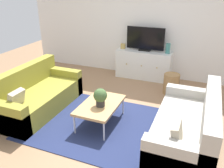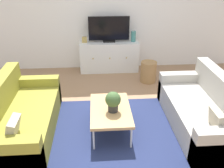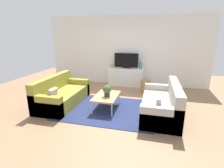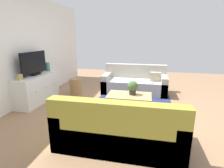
{
  "view_description": "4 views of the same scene",
  "coord_description": "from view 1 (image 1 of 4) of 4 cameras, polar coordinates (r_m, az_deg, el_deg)",
  "views": [
    {
      "loc": [
        1.48,
        -3.35,
        2.33
      ],
      "look_at": [
        0.0,
        0.3,
        0.6
      ],
      "focal_mm": 38.27,
      "sensor_mm": 36.0,
      "label": 1
    },
    {
      "loc": [
        -0.25,
        -3.23,
        2.37
      ],
      "look_at": [
        0.0,
        0.3,
        0.6
      ],
      "focal_mm": 39.23,
      "sensor_mm": 36.0,
      "label": 2
    },
    {
      "loc": [
        1.15,
        -4.23,
        1.94
      ],
      "look_at": [
        0.0,
        0.3,
        0.6
      ],
      "focal_mm": 27.09,
      "sensor_mm": 36.0,
      "label": 3
    },
    {
      "loc": [
        -3.74,
        -0.48,
        1.61
      ],
      "look_at": [
        0.0,
        0.3,
        0.6
      ],
      "focal_mm": 28.04,
      "sensor_mm": 36.0,
      "label": 4
    }
  ],
  "objects": [
    {
      "name": "tv_console",
      "position": [
        6.12,
        7.59,
        4.67
      ],
      "size": [
        1.37,
        0.47,
        0.71
      ],
      "color": "white",
      "rests_on": "ground_plane"
    },
    {
      "name": "flat_screen_tv",
      "position": [
        5.96,
        7.97,
        10.57
      ],
      "size": [
        0.93,
        0.16,
        0.58
      ],
      "color": "black",
      "rests_on": "tv_console"
    },
    {
      "name": "ground_plane",
      "position": [
        4.34,
        -1.51,
        -8.75
      ],
      "size": [
        10.0,
        10.0,
        0.0
      ],
      "primitive_type": "plane",
      "color": "#997251"
    },
    {
      "name": "mantel_clock",
      "position": [
        6.16,
        2.66,
        9.03
      ],
      "size": [
        0.11,
        0.07,
        0.13
      ],
      "primitive_type": "cube",
      "color": "tan",
      "rests_on": "tv_console"
    },
    {
      "name": "coffee_table",
      "position": [
        4.1,
        -2.82,
        -5.11
      ],
      "size": [
        0.6,
        0.97,
        0.39
      ],
      "color": "tan",
      "rests_on": "ground_plane"
    },
    {
      "name": "glass_vase",
      "position": [
        5.88,
        13.21,
        8.28
      ],
      "size": [
        0.11,
        0.11,
        0.24
      ],
      "primitive_type": "cylinder",
      "color": "teal",
      "rests_on": "tv_console"
    },
    {
      "name": "couch_right_side",
      "position": [
        3.84,
        18.19,
        -10.02
      ],
      "size": [
        0.87,
        1.87,
        0.82
      ],
      "color": "#B2ADA3",
      "rests_on": "ground_plane"
    },
    {
      "name": "couch_left_side",
      "position": [
        4.83,
        -17.96,
        -2.78
      ],
      "size": [
        0.87,
        1.87,
        0.82
      ],
      "color": "olive",
      "rests_on": "ground_plane"
    },
    {
      "name": "area_rug",
      "position": [
        4.22,
        -2.34,
        -9.69
      ],
      "size": [
        2.5,
        1.9,
        0.01
      ],
      "primitive_type": "cube",
      "color": "navy",
      "rests_on": "ground_plane"
    },
    {
      "name": "potted_plant",
      "position": [
        3.94,
        -2.81,
        -3.03
      ],
      "size": [
        0.23,
        0.23,
        0.31
      ],
      "color": "#2D2D2D",
      "rests_on": "coffee_table"
    },
    {
      "name": "wall_back",
      "position": [
        6.16,
        8.14,
        14.34
      ],
      "size": [
        6.4,
        0.12,
        2.7
      ],
      "primitive_type": "cube",
      "color": "white",
      "rests_on": "ground_plane"
    },
    {
      "name": "wicker_basket",
      "position": [
        5.39,
        13.96,
        0.03
      ],
      "size": [
        0.34,
        0.34,
        0.45
      ],
      "primitive_type": "cylinder",
      "color": "#9E7547",
      "rests_on": "ground_plane"
    }
  ]
}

